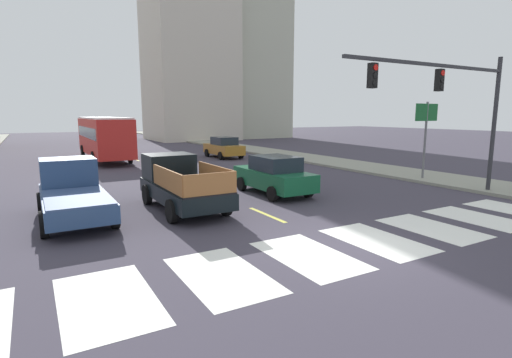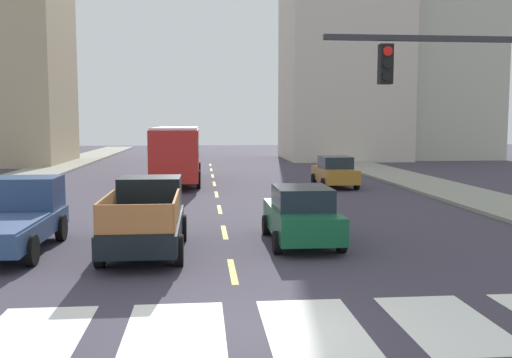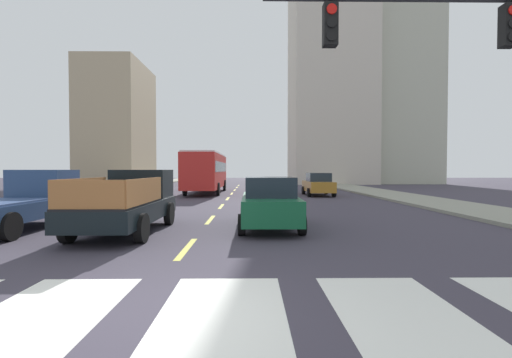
{
  "view_description": "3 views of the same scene",
  "coord_description": "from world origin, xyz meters",
  "px_view_note": "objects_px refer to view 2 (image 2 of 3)",
  "views": [
    {
      "loc": [
        -7.11,
        -7.56,
        3.55
      ],
      "look_at": [
        0.81,
        6.19,
        0.92
      ],
      "focal_mm": 27.44,
      "sensor_mm": 36.0,
      "label": 1
    },
    {
      "loc": [
        -0.73,
        -9.77,
        3.63
      ],
      "look_at": [
        0.78,
        6.18,
        2.04
      ],
      "focal_mm": 40.46,
      "sensor_mm": 36.0,
      "label": 2
    },
    {
      "loc": [
        1.62,
        -4.68,
        1.96
      ],
      "look_at": [
        1.88,
        15.9,
        1.42
      ],
      "focal_mm": 24.53,
      "sensor_mm": 36.0,
      "label": 3
    }
  ],
  "objects_px": {
    "pickup_stakebed": "(147,217)",
    "pickup_dark": "(16,217)",
    "sedan_mid": "(335,172)",
    "city_bus": "(177,150)",
    "sedan_near_right": "(301,215)"
  },
  "relations": [
    {
      "from": "sedan_near_right",
      "to": "pickup_dark",
      "type": "bearing_deg",
      "value": -178.97
    },
    {
      "from": "pickup_dark",
      "to": "sedan_near_right",
      "type": "xyz_separation_m",
      "value": [
        8.23,
        0.01,
        -0.06
      ]
    },
    {
      "from": "sedan_mid",
      "to": "sedan_near_right",
      "type": "xyz_separation_m",
      "value": [
        -4.44,
        -14.67,
        0.0
      ]
    },
    {
      "from": "pickup_dark",
      "to": "sedan_mid",
      "type": "height_order",
      "value": "pickup_dark"
    },
    {
      "from": "city_bus",
      "to": "pickup_stakebed",
      "type": "bearing_deg",
      "value": -89.69
    },
    {
      "from": "pickup_dark",
      "to": "sedan_near_right",
      "type": "bearing_deg",
      "value": 1.85
    },
    {
      "from": "pickup_dark",
      "to": "city_bus",
      "type": "distance_m",
      "value": 18.07
    },
    {
      "from": "pickup_stakebed",
      "to": "city_bus",
      "type": "relative_size",
      "value": 0.48
    },
    {
      "from": "pickup_stakebed",
      "to": "sedan_mid",
      "type": "height_order",
      "value": "pickup_stakebed"
    },
    {
      "from": "pickup_dark",
      "to": "city_bus",
      "type": "xyz_separation_m",
      "value": [
        3.85,
        17.63,
        1.03
      ]
    },
    {
      "from": "pickup_stakebed",
      "to": "pickup_dark",
      "type": "height_order",
      "value": "same"
    },
    {
      "from": "pickup_stakebed",
      "to": "pickup_dark",
      "type": "distance_m",
      "value": 3.72
    },
    {
      "from": "pickup_dark",
      "to": "sedan_mid",
      "type": "xyz_separation_m",
      "value": [
        12.67,
        14.68,
        -0.06
      ]
    },
    {
      "from": "pickup_stakebed",
      "to": "sedan_mid",
      "type": "bearing_deg",
      "value": 58.33
    },
    {
      "from": "sedan_mid",
      "to": "sedan_near_right",
      "type": "relative_size",
      "value": 1.0
    }
  ]
}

